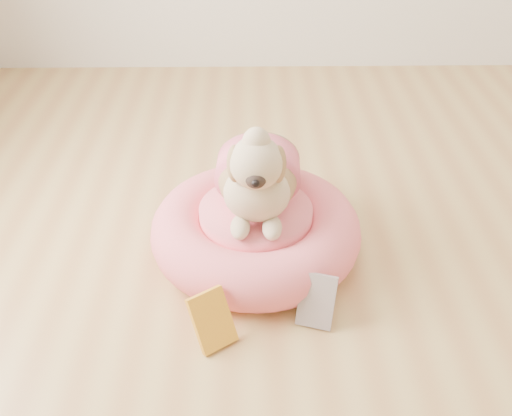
{
  "coord_description": "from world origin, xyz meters",
  "views": [
    {
      "loc": [
        -0.49,
        -1.09,
        1.32
      ],
      "look_at": [
        -0.47,
        0.45,
        0.22
      ],
      "focal_mm": 40.0,
      "sensor_mm": 36.0,
      "label": 1
    }
  ],
  "objects_px": {
    "pet_bed": "(256,230)",
    "book_white": "(317,301)",
    "dog": "(258,157)",
    "book_yellow": "(212,320)"
  },
  "relations": [
    {
      "from": "pet_bed",
      "to": "book_white",
      "type": "height_order",
      "value": "pet_bed"
    },
    {
      "from": "dog",
      "to": "book_yellow",
      "type": "xyz_separation_m",
      "value": [
        -0.14,
        -0.44,
        -0.3
      ]
    },
    {
      "from": "dog",
      "to": "book_yellow",
      "type": "distance_m",
      "value": 0.55
    },
    {
      "from": "dog",
      "to": "pet_bed",
      "type": "bearing_deg",
      "value": -105.16
    },
    {
      "from": "book_white",
      "to": "book_yellow",
      "type": "bearing_deg",
      "value": -149.69
    },
    {
      "from": "dog",
      "to": "book_yellow",
      "type": "bearing_deg",
      "value": -105.41
    },
    {
      "from": "pet_bed",
      "to": "book_yellow",
      "type": "xyz_separation_m",
      "value": [
        -0.13,
        -0.42,
        -0.01
      ]
    },
    {
      "from": "dog",
      "to": "book_yellow",
      "type": "relative_size",
      "value": 2.91
    },
    {
      "from": "dog",
      "to": "book_white",
      "type": "bearing_deg",
      "value": -61.75
    },
    {
      "from": "pet_bed",
      "to": "book_yellow",
      "type": "distance_m",
      "value": 0.44
    }
  ]
}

